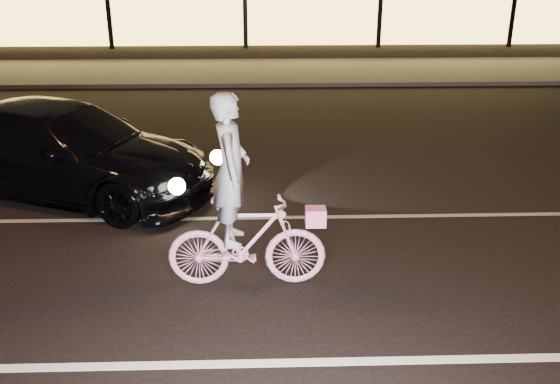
{
  "coord_description": "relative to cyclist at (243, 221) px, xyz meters",
  "views": [
    {
      "loc": [
        0.48,
        -6.6,
        3.91
      ],
      "look_at": [
        0.71,
        0.6,
        0.99
      ],
      "focal_mm": 40.0,
      "sensor_mm": 36.0,
      "label": 1
    }
  ],
  "objects": [
    {
      "name": "sedan",
      "position": [
        -2.98,
        3.1,
        -0.11
      ],
      "size": [
        5.48,
        3.79,
        1.47
      ],
      "rotation": [
        0.0,
        0.0,
        1.19
      ],
      "color": "black",
      "rests_on": "ground"
    },
    {
      "name": "ground",
      "position": [
        -0.25,
        -0.06,
        -0.85
      ],
      "size": [
        90.0,
        90.0,
        0.0
      ],
      "primitive_type": "plane",
      "color": "black",
      "rests_on": "ground"
    },
    {
      "name": "lane_stripe_near",
      "position": [
        -0.25,
        -1.56,
        -0.84
      ],
      "size": [
        60.0,
        0.12,
        0.01
      ],
      "primitive_type": "cube",
      "color": "silver",
      "rests_on": "ground"
    },
    {
      "name": "lane_stripe_far",
      "position": [
        -0.25,
        1.94,
        -0.84
      ],
      "size": [
        60.0,
        0.1,
        0.01
      ],
      "primitive_type": "cube",
      "color": "gray",
      "rests_on": "ground"
    },
    {
      "name": "cyclist",
      "position": [
        0.0,
        0.0,
        0.0
      ],
      "size": [
        1.9,
        0.65,
        2.39
      ],
      "rotation": [
        0.0,
        0.0,
        1.57
      ],
      "color": "#F64F9F",
      "rests_on": "ground"
    },
    {
      "name": "sidewalk",
      "position": [
        -0.25,
        12.94,
        -0.79
      ],
      "size": [
        30.0,
        4.0,
        0.12
      ],
      "primitive_type": "cube",
      "color": "#383533",
      "rests_on": "ground"
    }
  ]
}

